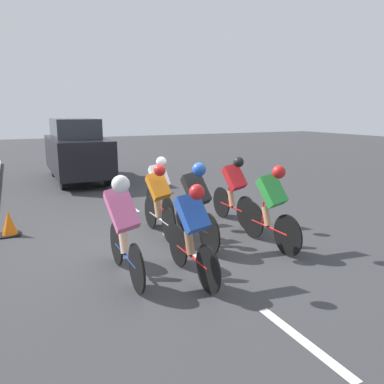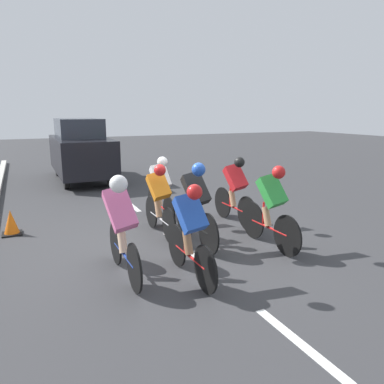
{
  "view_description": "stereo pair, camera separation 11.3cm",
  "coord_description": "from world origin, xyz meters",
  "px_view_note": "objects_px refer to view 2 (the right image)",
  "views": [
    {
      "loc": [
        2.56,
        6.08,
        2.35
      ],
      "look_at": [
        -0.24,
        0.23,
        0.95
      ],
      "focal_mm": 35.0,
      "sensor_mm": 36.0,
      "label": 1
    },
    {
      "loc": [
        2.46,
        6.13,
        2.35
      ],
      "look_at": [
        -0.24,
        0.23,
        0.95
      ],
      "focal_mm": 35.0,
      "sensor_mm": 36.0,
      "label": 2
    }
  ],
  "objects_px": {
    "cyclist_orange": "(159,198)",
    "support_car": "(81,150)",
    "cyclist_pink": "(121,224)",
    "cyclist_green": "(271,205)",
    "cyclist_white": "(161,187)",
    "traffic_cone": "(11,223)",
    "cyclist_red": "(235,189)",
    "cyclist_blue": "(190,230)",
    "cyclist_black": "(196,203)"
  },
  "relations": [
    {
      "from": "cyclist_green",
      "to": "cyclist_pink",
      "type": "xyz_separation_m",
      "value": [
        2.65,
        0.17,
        0.05
      ]
    },
    {
      "from": "cyclist_green",
      "to": "cyclist_black",
      "type": "bearing_deg",
      "value": -27.69
    },
    {
      "from": "cyclist_green",
      "to": "cyclist_white",
      "type": "height_order",
      "value": "cyclist_green"
    },
    {
      "from": "cyclist_orange",
      "to": "cyclist_red",
      "type": "relative_size",
      "value": 0.99
    },
    {
      "from": "cyclist_white",
      "to": "support_car",
      "type": "xyz_separation_m",
      "value": [
        0.78,
        -5.9,
        0.3
      ]
    },
    {
      "from": "cyclist_blue",
      "to": "cyclist_white",
      "type": "distance_m",
      "value": 2.98
    },
    {
      "from": "cyclist_green",
      "to": "support_car",
      "type": "xyz_separation_m",
      "value": [
        1.95,
        -8.22,
        0.28
      ]
    },
    {
      "from": "cyclist_pink",
      "to": "cyclist_red",
      "type": "distance_m",
      "value": 3.27
    },
    {
      "from": "cyclist_blue",
      "to": "cyclist_red",
      "type": "height_order",
      "value": "cyclist_red"
    },
    {
      "from": "cyclist_green",
      "to": "cyclist_pink",
      "type": "bearing_deg",
      "value": 3.69
    },
    {
      "from": "cyclist_red",
      "to": "support_car",
      "type": "xyz_separation_m",
      "value": [
        2.13,
        -6.74,
        0.3
      ]
    },
    {
      "from": "cyclist_pink",
      "to": "traffic_cone",
      "type": "distance_m",
      "value": 3.28
    },
    {
      "from": "cyclist_pink",
      "to": "support_car",
      "type": "bearing_deg",
      "value": -94.74
    },
    {
      "from": "cyclist_white",
      "to": "cyclist_red",
      "type": "xyz_separation_m",
      "value": [
        -1.35,
        0.84,
        -0.0
      ]
    },
    {
      "from": "cyclist_white",
      "to": "cyclist_orange",
      "type": "bearing_deg",
      "value": 68.51
    },
    {
      "from": "traffic_cone",
      "to": "cyclist_green",
      "type": "bearing_deg",
      "value": 146.81
    },
    {
      "from": "cyclist_black",
      "to": "support_car",
      "type": "bearing_deg",
      "value": -83.92
    },
    {
      "from": "cyclist_black",
      "to": "cyclist_pink",
      "type": "relative_size",
      "value": 0.99
    },
    {
      "from": "cyclist_green",
      "to": "support_car",
      "type": "bearing_deg",
      "value": -76.62
    },
    {
      "from": "cyclist_blue",
      "to": "traffic_cone",
      "type": "bearing_deg",
      "value": -54.71
    },
    {
      "from": "cyclist_black",
      "to": "traffic_cone",
      "type": "relative_size",
      "value": 3.47
    },
    {
      "from": "traffic_cone",
      "to": "support_car",
      "type": "bearing_deg",
      "value": -111.45
    },
    {
      "from": "cyclist_blue",
      "to": "cyclist_orange",
      "type": "distance_m",
      "value": 2.03
    },
    {
      "from": "cyclist_green",
      "to": "cyclist_white",
      "type": "distance_m",
      "value": 2.6
    },
    {
      "from": "cyclist_green",
      "to": "cyclist_red",
      "type": "relative_size",
      "value": 1.01
    },
    {
      "from": "cyclist_orange",
      "to": "support_car",
      "type": "xyz_separation_m",
      "value": [
        0.42,
        -6.8,
        0.31
      ]
    },
    {
      "from": "cyclist_orange",
      "to": "cyclist_white",
      "type": "distance_m",
      "value": 0.97
    },
    {
      "from": "cyclist_green",
      "to": "traffic_cone",
      "type": "distance_m",
      "value": 4.96
    },
    {
      "from": "cyclist_black",
      "to": "cyclist_white",
      "type": "bearing_deg",
      "value": -88.93
    },
    {
      "from": "cyclist_orange",
      "to": "support_car",
      "type": "relative_size",
      "value": 0.39
    },
    {
      "from": "cyclist_orange",
      "to": "cyclist_red",
      "type": "bearing_deg",
      "value": -177.87
    },
    {
      "from": "cyclist_pink",
      "to": "support_car",
      "type": "xyz_separation_m",
      "value": [
        -0.7,
        -8.39,
        0.23
      ]
    },
    {
      "from": "cyclist_black",
      "to": "cyclist_blue",
      "type": "height_order",
      "value": "cyclist_black"
    },
    {
      "from": "cyclist_green",
      "to": "traffic_cone",
      "type": "relative_size",
      "value": 3.49
    },
    {
      "from": "support_car",
      "to": "traffic_cone",
      "type": "bearing_deg",
      "value": 68.55
    },
    {
      "from": "cyclist_pink",
      "to": "support_car",
      "type": "relative_size",
      "value": 0.4
    },
    {
      "from": "cyclist_white",
      "to": "traffic_cone",
      "type": "bearing_deg",
      "value": -7.34
    },
    {
      "from": "cyclist_black",
      "to": "traffic_cone",
      "type": "height_order",
      "value": "cyclist_black"
    },
    {
      "from": "cyclist_green",
      "to": "cyclist_blue",
      "type": "relative_size",
      "value": 1.04
    },
    {
      "from": "cyclist_pink",
      "to": "cyclist_orange",
      "type": "bearing_deg",
      "value": -125.24
    },
    {
      "from": "support_car",
      "to": "cyclist_black",
      "type": "bearing_deg",
      "value": 96.08
    },
    {
      "from": "cyclist_pink",
      "to": "cyclist_white",
      "type": "distance_m",
      "value": 2.89
    },
    {
      "from": "cyclist_black",
      "to": "traffic_cone",
      "type": "xyz_separation_m",
      "value": [
        2.98,
        -2.1,
        -0.57
      ]
    },
    {
      "from": "cyclist_blue",
      "to": "cyclist_orange",
      "type": "bearing_deg",
      "value": -97.41
    },
    {
      "from": "cyclist_white",
      "to": "cyclist_red",
      "type": "height_order",
      "value": "cyclist_red"
    },
    {
      "from": "cyclist_pink",
      "to": "cyclist_red",
      "type": "relative_size",
      "value": 1.01
    },
    {
      "from": "cyclist_blue",
      "to": "traffic_cone",
      "type": "height_order",
      "value": "cyclist_blue"
    },
    {
      "from": "cyclist_red",
      "to": "support_car",
      "type": "height_order",
      "value": "support_car"
    },
    {
      "from": "support_car",
      "to": "cyclist_white",
      "type": "bearing_deg",
      "value": 97.53
    },
    {
      "from": "cyclist_blue",
      "to": "support_car",
      "type": "height_order",
      "value": "support_car"
    }
  ]
}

